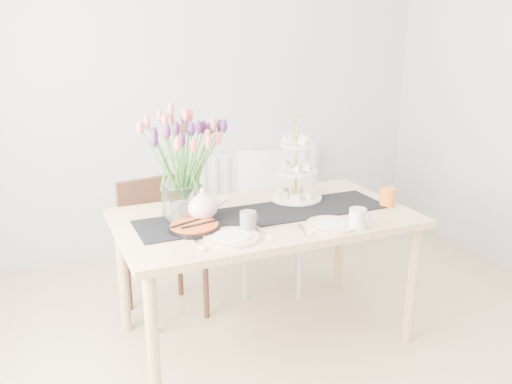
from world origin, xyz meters
name	(u,v)px	position (x,y,z in m)	size (l,w,h in m)	color
room_shell	(352,140)	(0.00, 0.00, 1.30)	(4.50, 4.50, 4.50)	tan
radiator	(253,187)	(0.50, 2.19, 0.45)	(1.20, 0.08, 0.60)	white
dining_table	(265,228)	(-0.05, 0.74, 0.67)	(1.60, 0.90, 0.75)	tan
chair_brown	(159,237)	(-0.52, 1.29, 0.49)	(0.49, 0.49, 0.84)	#3A2015
chair_white	(271,209)	(0.29, 1.37, 0.54)	(0.60, 0.60, 0.92)	silver
table_runner	(265,214)	(-0.05, 0.74, 0.75)	(1.40, 0.35, 0.01)	black
tulip_vase	(181,149)	(-0.47, 0.86, 1.13)	(0.68, 0.68, 0.59)	silver
cake_stand	(296,179)	(0.23, 0.91, 0.88)	(0.31, 0.31, 0.46)	gold
teapot	(203,207)	(-0.39, 0.77, 0.83)	(0.26, 0.21, 0.17)	white
cream_jug	(306,188)	(0.33, 0.97, 0.79)	(0.09, 0.09, 0.09)	silver
tart_tin	(194,227)	(-0.47, 0.66, 0.77)	(0.27, 0.27, 0.03)	black
mug_grey	(248,221)	(-0.22, 0.55, 0.80)	(0.08, 0.08, 0.10)	slate
mug_white	(358,218)	(0.30, 0.36, 0.80)	(0.09, 0.09, 0.11)	silver
mug_orange	(388,197)	(0.66, 0.60, 0.80)	(0.09, 0.09, 0.10)	orange
plate_left	(231,238)	(-0.34, 0.48, 0.76)	(0.27, 0.27, 0.01)	white
plate_right	(331,225)	(0.19, 0.44, 0.76)	(0.26, 0.26, 0.01)	white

